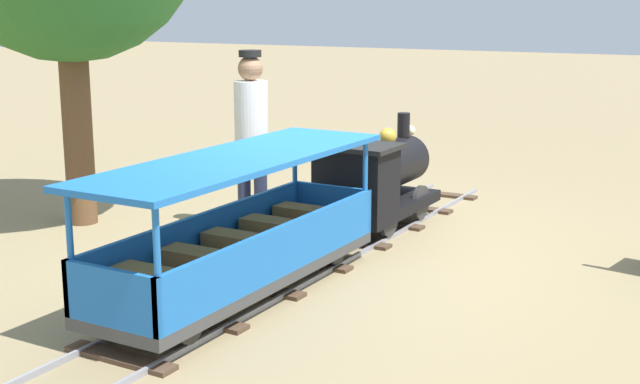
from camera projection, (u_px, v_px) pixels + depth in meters
ground_plane at (331, 253)px, 7.07m from camera, size 60.00×60.00×0.00m
track at (307, 263)px, 6.74m from camera, size 0.75×6.40×0.04m
locomotive at (375, 178)px, 7.66m from camera, size 0.71×1.45×0.97m
passenger_car at (241, 240)px, 5.89m from camera, size 0.81×2.70×0.97m
conductor_person at (251, 125)px, 7.61m from camera, size 0.30×0.30×1.62m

